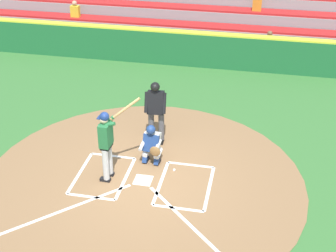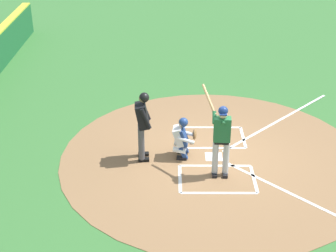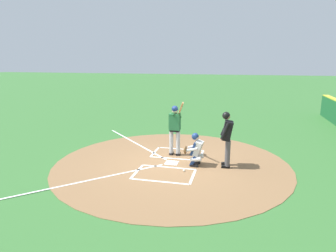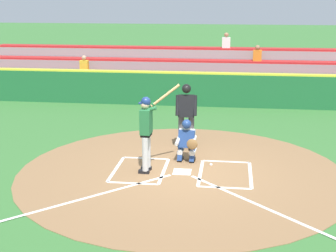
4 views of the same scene
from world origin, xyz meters
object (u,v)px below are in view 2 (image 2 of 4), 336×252
batter (221,136)px  baseball (192,143)px  catcher (183,137)px  plate_umpire (143,122)px

batter → baseball: (-1.53, -0.63, -1.06)m
batter → baseball: batter is taller
baseball → batter: bearing=22.3°
batter → catcher: bearing=-135.0°
plate_umpire → baseball: size_ratio=25.20×
batter → plate_umpire: batter is taller
batter → baseball: size_ratio=28.76×
catcher → baseball: bearing=157.5°
plate_umpire → baseball: bearing=120.7°
plate_umpire → baseball: (-0.76, 1.28, -1.04)m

